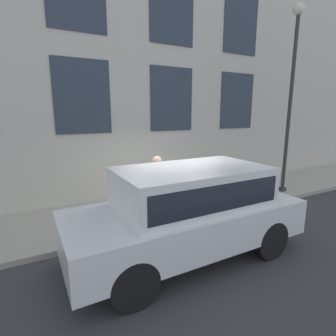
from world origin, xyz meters
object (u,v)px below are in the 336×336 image
Objects in this scene: fire_hydrant at (179,200)px; street_lamp at (292,82)px; parked_truck_white_near at (189,207)px; person at (157,181)px.

fire_hydrant is 5.58m from street_lamp.
parked_truck_white_near is 0.77× the size of street_lamp.
person is (0.18, 0.56, 0.58)m from fire_hydrant.
street_lamp reaches higher than fire_hydrant.
parked_truck_white_near reaches higher than person.
person is at bearing 89.62° from street_lamp.
fire_hydrant is 0.82m from person.
street_lamp is (0.15, -4.45, 3.35)m from fire_hydrant.
street_lamp reaches higher than person.
parked_truck_white_near is at bearing 109.63° from street_lamp.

